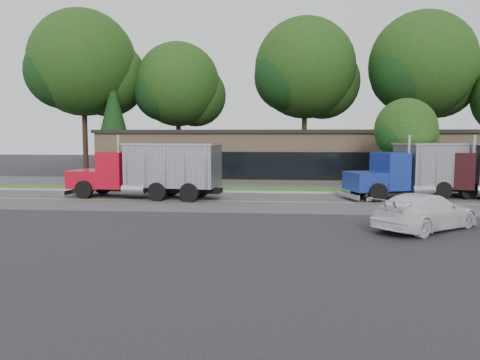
# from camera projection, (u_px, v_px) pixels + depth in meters

# --- Properties ---
(ground) EXTENTS (140.00, 140.00, 0.00)m
(ground) POSITION_uv_depth(u_px,v_px,m) (238.00, 235.00, 18.20)
(ground) COLOR #333338
(ground) RESTS_ON ground
(road) EXTENTS (60.00, 8.00, 0.02)m
(road) POSITION_uv_depth(u_px,v_px,m) (253.00, 202.00, 27.12)
(road) COLOR slate
(road) RESTS_ON ground
(center_line) EXTENTS (60.00, 0.12, 0.01)m
(center_line) POSITION_uv_depth(u_px,v_px,m) (253.00, 202.00, 27.12)
(center_line) COLOR gold
(center_line) RESTS_ON ground
(curb) EXTENTS (60.00, 0.30, 0.12)m
(curb) POSITION_uv_depth(u_px,v_px,m) (257.00, 193.00, 31.28)
(curb) COLOR #9E9E99
(curb) RESTS_ON ground
(grass_verge) EXTENTS (60.00, 3.40, 0.03)m
(grass_verge) POSITION_uv_depth(u_px,v_px,m) (259.00, 190.00, 33.06)
(grass_verge) COLOR #385F20
(grass_verge) RESTS_ON ground
(far_parking) EXTENTS (60.00, 7.00, 0.02)m
(far_parking) POSITION_uv_depth(u_px,v_px,m) (262.00, 183.00, 38.02)
(far_parking) COLOR slate
(far_parking) RESTS_ON ground
(strip_mall) EXTENTS (32.00, 12.00, 4.00)m
(strip_mall) POSITION_uv_depth(u_px,v_px,m) (286.00, 155.00, 43.59)
(strip_mall) COLOR tan
(strip_mall) RESTS_ON ground
(tree_far_a) EXTENTS (12.17, 11.46, 17.37)m
(tree_far_a) POSITION_uv_depth(u_px,v_px,m) (85.00, 68.00, 50.79)
(tree_far_a) COLOR #382619
(tree_far_a) RESTS_ON ground
(tree_far_b) EXTENTS (9.89, 9.31, 14.11)m
(tree_far_b) POSITION_uv_depth(u_px,v_px,m) (180.00, 89.00, 52.04)
(tree_far_b) COLOR #382619
(tree_far_b) RESTS_ON ground
(tree_far_c) EXTENTS (11.56, 10.88, 16.50)m
(tree_far_c) POSITION_uv_depth(u_px,v_px,m) (307.00, 73.00, 50.64)
(tree_far_c) COLOR #382619
(tree_far_c) RESTS_ON ground
(tree_far_d) EXTENTS (11.63, 10.94, 16.59)m
(tree_far_d) POSITION_uv_depth(u_px,v_px,m) (423.00, 70.00, 48.55)
(tree_far_d) COLOR #382619
(tree_far_d) RESTS_ON ground
(evergreen_left) EXTENTS (4.32, 4.32, 9.82)m
(evergreen_left) POSITION_uv_depth(u_px,v_px,m) (114.00, 120.00, 48.87)
(evergreen_left) COLOR #382619
(evergreen_left) RESTS_ON ground
(tree_verge) EXTENTS (4.45, 4.19, 6.34)m
(tree_verge) POSITION_uv_depth(u_px,v_px,m) (406.00, 132.00, 31.81)
(tree_verge) COLOR #382619
(tree_verge) RESTS_ON ground
(dump_truck_red) EXTENTS (9.66, 3.67, 3.36)m
(dump_truck_red) POSITION_uv_depth(u_px,v_px,m) (153.00, 169.00, 28.44)
(dump_truck_red) COLOR black
(dump_truck_red) RESTS_ON ground
(dump_truck_blue) EXTENTS (8.73, 4.94, 3.36)m
(dump_truck_blue) POSITION_uv_depth(u_px,v_px,m) (422.00, 169.00, 28.55)
(dump_truck_blue) COLOR black
(dump_truck_blue) RESTS_ON ground
(rally_car) EXTENTS (5.31, 4.98, 1.50)m
(rally_car) POSITION_uv_depth(u_px,v_px,m) (425.00, 212.00, 19.07)
(rally_car) COLOR silver
(rally_car) RESTS_ON ground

